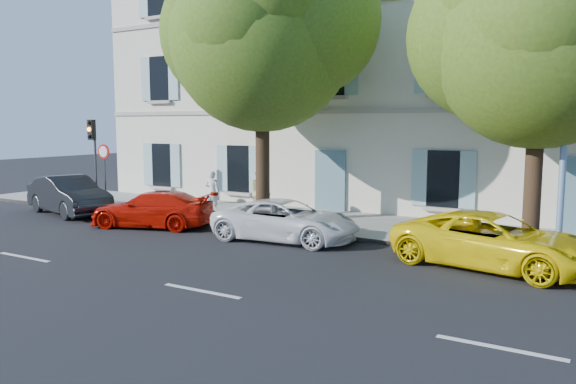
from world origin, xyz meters
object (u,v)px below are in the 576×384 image
Objects in this scene: car_red_coupe at (152,209)px; road_sign at (104,162)px; pedestrian_a at (212,192)px; tree_right at (540,43)px; street_lamp at (568,63)px; car_yellow_supercar at (494,241)px; tree_left at (262,40)px; pedestrian_b at (261,192)px; traffic_light at (93,144)px; car_white_coupe at (286,220)px; car_dark_sedan at (69,195)px.

road_sign is at bearing -128.44° from car_red_coupe.
tree_right is at bearing 165.34° from pedestrian_a.
car_red_coupe is 0.50× the size of tree_right.
street_lamp is 5.39× the size of pedestrian_a.
pedestrian_a is (-10.78, 2.71, 0.27)m from car_yellow_supercar.
tree_left is 5.36m from pedestrian_b.
road_sign is at bearing -15.40° from traffic_light.
road_sign is 6.77m from pedestrian_b.
car_white_coupe is 1.26× the size of traffic_light.
road_sign reaches higher than pedestrian_a.
tree_left is at bearing -62.35° from car_dark_sedan.
traffic_light is (-16.13, 1.71, 2.03)m from car_yellow_supercar.
tree_right is at bearing 1.52° from road_sign.
tree_left is at bearing 2.07° from traffic_light.
tree_right is at bearing 152.46° from street_lamp.
traffic_light is at bearing -177.93° from tree_left.
street_lamp reaches higher than tree_right.
pedestrian_a is (0.35, 2.87, 0.33)m from car_red_coupe.
pedestrian_a reaches higher than car_red_coupe.
car_yellow_supercar is at bearing -6.06° from traffic_light.
traffic_light is (-5.00, 1.87, 2.09)m from car_red_coupe.
road_sign reaches higher than car_red_coupe.
pedestrian_b is (7.47, 1.13, -1.66)m from traffic_light.
road_sign is at bearing 77.46° from car_white_coupe.
tree_left is (-8.02, 2.00, 5.63)m from car_yellow_supercar.
car_red_coupe is 5.73m from traffic_light.
car_dark_sedan is 5.69m from pedestrian_a.
tree_right reaches higher than traffic_light.
tree_right is at bearing -80.83° from car_white_coupe.
tree_left is at bearing 168.60° from pedestrian_b.
car_dark_sedan is at bearing -118.65° from road_sign.
car_red_coupe is at bearing -145.18° from tree_left.
car_yellow_supercar is at bearing -96.96° from car_white_coupe.
car_dark_sedan is at bearing 61.02° from pedestrian_b.
street_lamp is 4.78× the size of pedestrian_b.
tree_left is at bearing 176.98° from street_lamp.
car_yellow_supercar is at bearing -107.55° from tree_right.
car_dark_sedan is at bearing -167.34° from tree_left.
car_red_coupe is at bearing 100.74° from car_yellow_supercar.
road_sign reaches higher than car_white_coupe.
car_dark_sedan is 1.29× the size of traffic_light.
car_dark_sedan is 1.87m from road_sign.
street_lamp is 12.80m from pedestrian_a.
tree_left reaches higher than street_lamp.
car_red_coupe is 1.21× the size of traffic_light.
street_lamp reaches higher than traffic_light.
tree_left reaches higher than car_red_coupe.
pedestrian_b is (2.47, 3.00, 0.43)m from car_red_coupe.
car_yellow_supercar is 5.30m from tree_right.
car_dark_sedan is 7.69m from pedestrian_b.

